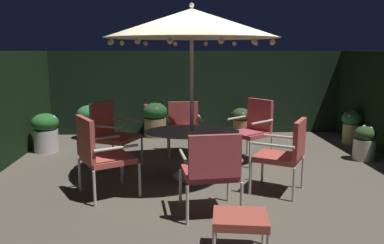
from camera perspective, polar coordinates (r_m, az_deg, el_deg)
name	(u,v)px	position (r m, az deg, el deg)	size (l,w,h in m)	color
ground_plane	(211,178)	(5.85, 2.81, -8.33)	(7.14, 6.90, 0.02)	#5A5346
hedge_backdrop_rear	(197,92)	(8.87, 0.70, 4.43)	(7.14, 0.30, 1.86)	black
patio_dining_table	(192,141)	(5.72, -0.05, -2.77)	(1.41, 1.06, 0.72)	silver
patio_umbrella	(192,24)	(5.57, -0.05, 14.34)	(2.48, 2.48, 2.53)	silver
patio_chair_north	(111,131)	(6.35, -11.90, -1.24)	(0.80, 0.82, 1.06)	silver
patio_chair_northeast	(99,151)	(5.12, -13.53, -4.25)	(0.86, 0.87, 1.06)	beige
patio_chair_east	(211,168)	(4.39, 2.90, -6.73)	(0.70, 0.68, 1.00)	beige
patio_chair_southeast	(286,151)	(5.24, 13.70, -4.16)	(0.80, 0.79, 1.00)	silver
patio_chair_south	(254,126)	(6.69, 9.08, -0.62)	(0.81, 0.81, 1.05)	beige
patio_chair_southwest	(184,124)	(7.08, -1.20, -0.31)	(0.64, 0.61, 0.94)	beige
ottoman_footrest	(240,220)	(3.71, 7.15, -14.22)	(0.56, 0.50, 0.39)	beige
potted_plant_back_left	(241,121)	(8.47, 7.24, 0.14)	(0.42, 0.42, 0.65)	#AA6142
potted_plant_right_near	(155,119)	(8.52, -5.48, 0.51)	(0.54, 0.54, 0.75)	#8C704C
potted_plant_front_corner	(352,126)	(8.50, 22.53, -0.51)	(0.41, 0.41, 0.66)	tan
potted_plant_back_right	(89,120)	(8.58, -14.91, 0.27)	(0.51, 0.51, 0.72)	beige
potted_plant_left_far	(364,143)	(7.31, 24.12, -2.84)	(0.37, 0.37, 0.59)	beige
potted_plant_right_far	(46,131)	(7.73, -20.81, -1.30)	(0.49, 0.49, 0.72)	beige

